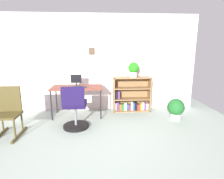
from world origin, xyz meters
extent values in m
plane|color=#95A59B|center=(0.00, 0.00, 0.00)|extent=(6.24, 6.24, 0.00)
cube|color=silver|center=(0.00, 2.15, 1.20)|extent=(5.20, 0.10, 2.40)
cube|color=#4A3926|center=(-0.05, 2.09, 1.51)|extent=(0.14, 0.02, 0.17)
cube|color=brown|center=(-0.39, 1.65, 0.69)|extent=(1.17, 0.60, 0.03)
cylinder|color=black|center=(-0.94, 1.39, 0.34)|extent=(0.03, 0.03, 0.67)
cylinder|color=black|center=(0.15, 1.39, 0.34)|extent=(0.03, 0.03, 0.67)
cylinder|color=black|center=(-0.94, 1.91, 0.34)|extent=(0.03, 0.03, 0.67)
cylinder|color=black|center=(0.15, 1.91, 0.34)|extent=(0.03, 0.03, 0.67)
cylinder|color=#262628|center=(-0.41, 1.71, 0.71)|extent=(0.18, 0.18, 0.01)
cylinder|color=#262628|center=(-0.41, 1.71, 0.75)|extent=(0.03, 0.03, 0.07)
cube|color=black|center=(-0.41, 1.70, 0.88)|extent=(0.25, 0.02, 0.19)
cube|color=#203235|center=(-0.37, 1.57, 0.71)|extent=(0.41, 0.13, 0.02)
cylinder|color=black|center=(-0.36, 0.98, 0.03)|extent=(0.52, 0.52, 0.05)
cylinder|color=slate|center=(-0.36, 0.98, 0.25)|extent=(0.05, 0.05, 0.40)
cube|color=#1B113C|center=(-0.36, 0.98, 0.49)|extent=(0.44, 0.44, 0.08)
cube|color=#1B113C|center=(-0.36, 0.73, 0.71)|extent=(0.42, 0.07, 0.36)
cube|color=#463C1C|center=(-1.36, 0.67, 0.02)|extent=(0.04, 0.64, 0.04)
cylinder|color=#463C1C|center=(-1.36, 0.51, 0.21)|extent=(0.03, 0.03, 0.34)
cylinder|color=#463C1C|center=(-1.72, 0.83, 0.21)|extent=(0.03, 0.03, 0.34)
cylinder|color=#463C1C|center=(-1.36, 0.83, 0.21)|extent=(0.03, 0.03, 0.34)
cube|color=#463C1C|center=(-1.54, 0.67, 0.40)|extent=(0.42, 0.40, 0.04)
cube|color=#463C1C|center=(-1.54, 0.85, 0.66)|extent=(0.40, 0.04, 0.48)
cube|color=olive|center=(0.49, 1.92, 0.44)|extent=(0.02, 0.30, 0.88)
cube|color=olive|center=(1.40, 1.92, 0.44)|extent=(0.02, 0.30, 0.88)
cube|color=olive|center=(0.94, 1.92, 0.86)|extent=(0.93, 0.30, 0.02)
cube|color=olive|center=(0.94, 1.92, 0.01)|extent=(0.93, 0.30, 0.02)
cube|color=olive|center=(0.94, 2.06, 0.44)|extent=(0.93, 0.02, 0.88)
cube|color=olive|center=(0.94, 1.92, 0.32)|extent=(0.88, 0.28, 0.02)
cube|color=olive|center=(0.94, 1.92, 0.60)|extent=(0.88, 0.28, 0.02)
cube|color=beige|center=(0.53, 1.91, 0.12)|extent=(0.04, 0.12, 0.20)
cube|color=#593372|center=(0.59, 1.91, 0.13)|extent=(0.06, 0.13, 0.21)
cube|color=#99591E|center=(0.66, 1.91, 0.10)|extent=(0.06, 0.12, 0.16)
cube|color=#237238|center=(0.72, 1.91, 0.11)|extent=(0.05, 0.12, 0.17)
cube|color=beige|center=(0.78, 1.91, 0.12)|extent=(0.07, 0.09, 0.19)
cube|color=#1E478C|center=(0.85, 1.91, 0.10)|extent=(0.05, 0.09, 0.15)
cube|color=#B22D28|center=(0.90, 1.91, 0.09)|extent=(0.04, 0.12, 0.14)
cube|color=beige|center=(0.95, 1.91, 0.13)|extent=(0.05, 0.12, 0.21)
cube|color=#1E478C|center=(1.00, 1.91, 0.12)|extent=(0.04, 0.11, 0.19)
cube|color=black|center=(1.05, 1.91, 0.12)|extent=(0.05, 0.13, 0.20)
cube|color=#B22D28|center=(1.12, 1.91, 0.10)|extent=(0.07, 0.12, 0.15)
cube|color=#B79323|center=(1.18, 1.91, 0.11)|extent=(0.04, 0.13, 0.18)
cube|color=beige|center=(1.23, 1.91, 0.12)|extent=(0.06, 0.11, 0.20)
cube|color=#593372|center=(1.29, 1.91, 0.12)|extent=(0.05, 0.11, 0.18)
cube|color=beige|center=(1.35, 1.91, 0.11)|extent=(0.05, 0.10, 0.16)
cube|color=black|center=(0.54, 1.91, 0.43)|extent=(0.07, 0.12, 0.20)
cube|color=#593372|center=(0.61, 1.91, 0.43)|extent=(0.05, 0.10, 0.20)
cylinder|color=#B7B2A8|center=(0.97, 1.90, 0.94)|extent=(0.19, 0.19, 0.13)
sphere|color=#228919|center=(0.97, 1.90, 1.11)|extent=(0.26, 0.26, 0.26)
cylinder|color=#B7B2A8|center=(1.82, 1.24, 0.07)|extent=(0.23, 0.23, 0.15)
sphere|color=#1C5923|center=(1.82, 1.24, 0.30)|extent=(0.37, 0.37, 0.37)
camera|label=1|loc=(0.13, -2.58, 1.59)|focal=29.68mm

